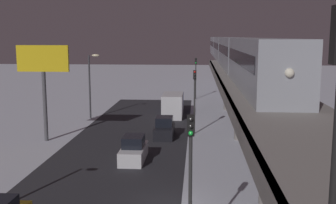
% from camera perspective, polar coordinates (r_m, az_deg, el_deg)
% --- Properties ---
extents(avenue_asphalt, '(11.00, 80.37, 0.01)m').
position_cam_1_polar(avenue_asphalt, '(25.42, -11.03, -13.54)').
color(avenue_asphalt, '#28282D').
rests_on(avenue_asphalt, ground_plane).
extents(elevated_railway, '(5.00, 80.37, 6.15)m').
position_cam_1_polar(elevated_railway, '(23.41, 14.22, -1.95)').
color(elevated_railway, gray).
rests_on(elevated_railway, ground_plane).
extents(subway_train, '(2.94, 74.07, 3.40)m').
position_cam_1_polar(subway_train, '(56.54, 8.45, 7.15)').
color(subway_train, '#999EA8').
rests_on(subway_train, elevated_railway).
extents(sedan_black, '(1.80, 4.20, 1.97)m').
position_cam_1_polar(sedan_black, '(40.38, -0.51, -3.69)').
color(sedan_black, black).
rests_on(sedan_black, ground_plane).
extents(sedan_white, '(1.80, 4.37, 1.97)m').
position_cam_1_polar(sedan_white, '(32.94, -4.76, -6.66)').
color(sedan_white, silver).
rests_on(sedan_white, ground_plane).
extents(box_truck, '(2.40, 7.40, 2.80)m').
position_cam_1_polar(box_truck, '(51.26, 0.72, -0.34)').
color(box_truck, navy).
rests_on(box_truck, ground_plane).
extents(traffic_light_near, '(0.32, 0.44, 6.40)m').
position_cam_1_polar(traffic_light_near, '(18.05, 3.11, -8.68)').
color(traffic_light_near, '#2D2D2D').
rests_on(traffic_light_near, ground_plane).
extents(traffic_light_mid, '(0.32, 0.44, 6.40)m').
position_cam_1_polar(traffic_light_mid, '(41.05, 3.69, 1.32)').
color(traffic_light_mid, '#2D2D2D').
rests_on(traffic_light_mid, ground_plane).
extents(traffic_light_far, '(0.32, 0.44, 6.40)m').
position_cam_1_polar(traffic_light_far, '(64.40, 3.85, 4.11)').
color(traffic_light_far, '#2D2D2D').
rests_on(traffic_light_far, ground_plane).
extents(commercial_billboard, '(4.80, 0.36, 8.90)m').
position_cam_1_polar(commercial_billboard, '(39.59, -16.81, 4.50)').
color(commercial_billboard, '#4C4C51').
rests_on(commercial_billboard, ground_plane).
extents(street_lamp_far, '(1.35, 0.44, 7.65)m').
position_cam_1_polar(street_lamp_far, '(49.46, -10.51, 3.22)').
color(street_lamp_far, '#38383D').
rests_on(street_lamp_far, ground_plane).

